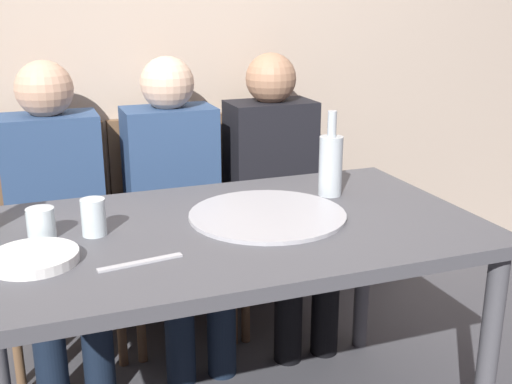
{
  "coord_description": "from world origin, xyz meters",
  "views": [
    {
      "loc": [
        -0.53,
        -1.67,
        1.39
      ],
      "look_at": [
        0.14,
        0.13,
        0.79
      ],
      "focal_mm": 44.48,
      "sensor_mm": 36.0,
      "label": 1
    }
  ],
  "objects_px": {
    "chair_right": "(265,201)",
    "guest_in_sweater": "(57,207)",
    "pizza_tray": "(267,215)",
    "tumbler_near": "(41,223)",
    "guest_in_beanie": "(177,194)",
    "plate_stack": "(34,258)",
    "beer_bottle": "(331,164)",
    "guest_by_wall": "(278,183)",
    "table_knife": "(141,262)",
    "chair_left": "(57,226)",
    "chair_middle": "(169,213)",
    "dining_table": "(227,251)",
    "tumbler_far": "(94,217)"
  },
  "relations": [
    {
      "from": "plate_stack",
      "to": "guest_in_beanie",
      "type": "bearing_deg",
      "value": 54.31
    },
    {
      "from": "beer_bottle",
      "to": "chair_middle",
      "type": "height_order",
      "value": "beer_bottle"
    },
    {
      "from": "plate_stack",
      "to": "pizza_tray",
      "type": "bearing_deg",
      "value": 10.03
    },
    {
      "from": "beer_bottle",
      "to": "chair_right",
      "type": "relative_size",
      "value": 0.32
    },
    {
      "from": "table_knife",
      "to": "chair_middle",
      "type": "relative_size",
      "value": 0.24
    },
    {
      "from": "chair_left",
      "to": "guest_by_wall",
      "type": "relative_size",
      "value": 0.77
    },
    {
      "from": "pizza_tray",
      "to": "chair_middle",
      "type": "xyz_separation_m",
      "value": [
        -0.13,
        0.8,
        -0.24
      ]
    },
    {
      "from": "chair_left",
      "to": "chair_right",
      "type": "height_order",
      "value": "same"
    },
    {
      "from": "chair_middle",
      "to": "guest_by_wall",
      "type": "xyz_separation_m",
      "value": [
        0.43,
        -0.15,
        0.13
      ]
    },
    {
      "from": "chair_right",
      "to": "dining_table",
      "type": "bearing_deg",
      "value": 61.76
    },
    {
      "from": "pizza_tray",
      "to": "table_knife",
      "type": "xyz_separation_m",
      "value": [
        -0.43,
        -0.22,
        -0.0
      ]
    },
    {
      "from": "beer_bottle",
      "to": "tumbler_near",
      "type": "bearing_deg",
      "value": -174.99
    },
    {
      "from": "pizza_tray",
      "to": "guest_by_wall",
      "type": "relative_size",
      "value": 0.41
    },
    {
      "from": "dining_table",
      "to": "chair_right",
      "type": "xyz_separation_m",
      "value": [
        0.45,
        0.83,
        -0.15
      ]
    },
    {
      "from": "table_knife",
      "to": "guest_in_beanie",
      "type": "xyz_separation_m",
      "value": [
        0.3,
        0.87,
        -0.1
      ]
    },
    {
      "from": "plate_stack",
      "to": "chair_middle",
      "type": "relative_size",
      "value": 0.25
    },
    {
      "from": "chair_left",
      "to": "guest_in_beanie",
      "type": "height_order",
      "value": "guest_in_beanie"
    },
    {
      "from": "guest_in_beanie",
      "to": "plate_stack",
      "type": "bearing_deg",
      "value": 54.31
    },
    {
      "from": "dining_table",
      "to": "guest_by_wall",
      "type": "bearing_deg",
      "value": 56.68
    },
    {
      "from": "guest_in_sweater",
      "to": "plate_stack",
      "type": "bearing_deg",
      "value": 82.93
    },
    {
      "from": "tumbler_near",
      "to": "chair_middle",
      "type": "relative_size",
      "value": 0.1
    },
    {
      "from": "beer_bottle",
      "to": "guest_by_wall",
      "type": "distance_m",
      "value": 0.55
    },
    {
      "from": "plate_stack",
      "to": "chair_left",
      "type": "xyz_separation_m",
      "value": [
        0.1,
        0.92,
        -0.24
      ]
    },
    {
      "from": "tumbler_near",
      "to": "table_knife",
      "type": "height_order",
      "value": "tumbler_near"
    },
    {
      "from": "pizza_tray",
      "to": "plate_stack",
      "type": "height_order",
      "value": "plate_stack"
    },
    {
      "from": "tumbler_near",
      "to": "plate_stack",
      "type": "bearing_deg",
      "value": -99.11
    },
    {
      "from": "dining_table",
      "to": "plate_stack",
      "type": "relative_size",
      "value": 6.68
    },
    {
      "from": "pizza_tray",
      "to": "guest_by_wall",
      "type": "distance_m",
      "value": 0.72
    },
    {
      "from": "chair_middle",
      "to": "guest_by_wall",
      "type": "relative_size",
      "value": 0.77
    },
    {
      "from": "tumbler_far",
      "to": "chair_middle",
      "type": "distance_m",
      "value": 0.91
    },
    {
      "from": "chair_left",
      "to": "chair_right",
      "type": "distance_m",
      "value": 0.89
    },
    {
      "from": "pizza_tray",
      "to": "guest_in_beanie",
      "type": "xyz_separation_m",
      "value": [
        -0.13,
        0.65,
        -0.11
      ]
    },
    {
      "from": "tumbler_near",
      "to": "guest_by_wall",
      "type": "relative_size",
      "value": 0.07
    },
    {
      "from": "plate_stack",
      "to": "chair_right",
      "type": "relative_size",
      "value": 0.25
    },
    {
      "from": "tumbler_far",
      "to": "guest_in_beanie",
      "type": "bearing_deg",
      "value": 58.24
    },
    {
      "from": "tumbler_far",
      "to": "chair_right",
      "type": "distance_m",
      "value": 1.16
    },
    {
      "from": "tumbler_near",
      "to": "beer_bottle",
      "type": "bearing_deg",
      "value": 5.01
    },
    {
      "from": "plate_stack",
      "to": "chair_right",
      "type": "distance_m",
      "value": 1.37
    },
    {
      "from": "dining_table",
      "to": "plate_stack",
      "type": "bearing_deg",
      "value": -170.49
    },
    {
      "from": "tumbler_far",
      "to": "chair_left",
      "type": "distance_m",
      "value": 0.82
    },
    {
      "from": "beer_bottle",
      "to": "chair_right",
      "type": "bearing_deg",
      "value": 87.92
    },
    {
      "from": "chair_right",
      "to": "guest_by_wall",
      "type": "bearing_deg",
      "value": 90.0
    },
    {
      "from": "pizza_tray",
      "to": "beer_bottle",
      "type": "distance_m",
      "value": 0.33
    },
    {
      "from": "chair_right",
      "to": "guest_in_sweater",
      "type": "relative_size",
      "value": 0.77
    },
    {
      "from": "tumbler_far",
      "to": "pizza_tray",
      "type": "bearing_deg",
      "value": -3.12
    },
    {
      "from": "beer_bottle",
      "to": "guest_by_wall",
      "type": "height_order",
      "value": "guest_by_wall"
    },
    {
      "from": "pizza_tray",
      "to": "tumbler_near",
      "type": "xyz_separation_m",
      "value": [
        -0.65,
        0.05,
        0.04
      ]
    },
    {
      "from": "chair_middle",
      "to": "chair_left",
      "type": "bearing_deg",
      "value": 0.0
    },
    {
      "from": "table_knife",
      "to": "guest_in_beanie",
      "type": "distance_m",
      "value": 0.92
    },
    {
      "from": "tumbler_near",
      "to": "tumbler_far",
      "type": "height_order",
      "value": "tumbler_far"
    }
  ]
}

